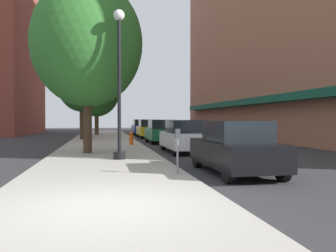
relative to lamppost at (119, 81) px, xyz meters
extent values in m
plane|color=#2D2D30|center=(3.42, 10.37, -3.20)|extent=(90.00, 90.00, 0.00)
cube|color=#A8A399|center=(-0.58, 11.37, -3.14)|extent=(4.80, 50.00, 0.12)
cube|color=#144C38|center=(11.07, 14.37, -0.10)|extent=(0.90, 34.00, 0.50)
cube|color=brown|center=(-11.58, 29.37, 5.16)|extent=(6.00, 18.00, 16.72)
cylinder|color=black|center=(0.00, 0.00, -2.93)|extent=(0.48, 0.48, 0.30)
cylinder|color=black|center=(0.00, 0.00, -0.18)|extent=(0.14, 0.14, 5.20)
sphere|color=silver|center=(0.00, 0.00, 2.60)|extent=(0.44, 0.44, 0.44)
cylinder|color=#E05614|center=(1.08, 7.79, -2.77)|extent=(0.26, 0.26, 0.62)
sphere|color=#E05614|center=(1.08, 7.79, -2.41)|extent=(0.24, 0.24, 0.24)
cylinder|color=#E05614|center=(1.22, 7.79, -2.68)|extent=(0.12, 0.10, 0.10)
cylinder|color=slate|center=(1.47, -4.23, -2.56)|extent=(0.06, 0.06, 1.05)
cube|color=#33383D|center=(1.47, -4.23, -1.90)|extent=(0.14, 0.09, 0.26)
cylinder|color=#422D1E|center=(-2.21, 14.32, -1.63)|extent=(0.40, 0.40, 2.90)
ellipsoid|color=#235B23|center=(-2.21, 14.32, 1.23)|extent=(3.78, 3.78, 4.35)
cylinder|color=#4C3823|center=(-1.24, 22.09, -1.71)|extent=(0.40, 0.40, 2.74)
ellipsoid|color=#235B23|center=(-1.24, 22.09, 1.39)|extent=(4.61, 4.61, 5.31)
cylinder|color=#422D1E|center=(-1.34, 2.86, -1.48)|extent=(0.40, 0.40, 3.20)
ellipsoid|color=#2D6B28|center=(-1.34, 2.86, 2.05)|extent=(5.15, 5.15, 5.92)
cylinder|color=black|center=(2.64, -2.03, -2.88)|extent=(0.22, 0.64, 0.64)
cylinder|color=black|center=(4.20, -2.03, -2.88)|extent=(0.22, 0.64, 0.64)
cylinder|color=black|center=(2.64, -5.23, -2.88)|extent=(0.22, 0.64, 0.64)
cylinder|color=black|center=(4.20, -5.23, -2.88)|extent=(0.22, 0.64, 0.64)
cube|color=black|center=(3.42, -3.63, -2.56)|extent=(1.80, 4.30, 0.76)
cube|color=black|center=(3.42, -3.78, -1.86)|extent=(1.56, 2.20, 0.64)
cylinder|color=black|center=(2.64, 5.13, -2.88)|extent=(0.22, 0.64, 0.64)
cylinder|color=black|center=(4.20, 5.13, -2.88)|extent=(0.22, 0.64, 0.64)
cylinder|color=black|center=(2.64, 1.93, -2.88)|extent=(0.22, 0.64, 0.64)
cylinder|color=black|center=(4.20, 1.93, -2.88)|extent=(0.22, 0.64, 0.64)
cube|color=silver|center=(3.42, 3.53, -2.56)|extent=(1.80, 4.30, 0.76)
cube|color=black|center=(3.42, 3.38, -1.86)|extent=(1.56, 2.20, 0.64)
cylinder|color=black|center=(2.64, 12.49, -2.88)|extent=(0.22, 0.64, 0.64)
cylinder|color=black|center=(4.20, 12.49, -2.88)|extent=(0.22, 0.64, 0.64)
cylinder|color=black|center=(2.64, 9.29, -2.88)|extent=(0.22, 0.64, 0.64)
cylinder|color=black|center=(4.20, 9.29, -2.88)|extent=(0.22, 0.64, 0.64)
cube|color=#196638|center=(3.42, 10.89, -2.56)|extent=(1.80, 4.30, 0.76)
cube|color=black|center=(3.42, 10.74, -1.86)|extent=(1.56, 2.20, 0.64)
cylinder|color=black|center=(2.64, 19.53, -2.88)|extent=(0.22, 0.64, 0.64)
cylinder|color=black|center=(4.20, 19.53, -2.88)|extent=(0.22, 0.64, 0.64)
cylinder|color=black|center=(2.64, 16.33, -2.88)|extent=(0.22, 0.64, 0.64)
cylinder|color=black|center=(4.20, 16.33, -2.88)|extent=(0.22, 0.64, 0.64)
cube|color=gold|center=(3.42, 17.93, -2.56)|extent=(1.80, 4.30, 0.76)
cube|color=black|center=(3.42, 17.78, -1.86)|extent=(1.56, 2.20, 0.64)
cylinder|color=black|center=(2.64, 25.55, -2.88)|extent=(0.22, 0.64, 0.64)
cylinder|color=black|center=(4.20, 25.55, -2.88)|extent=(0.22, 0.64, 0.64)
cylinder|color=black|center=(2.64, 22.35, -2.88)|extent=(0.22, 0.64, 0.64)
cylinder|color=black|center=(4.20, 22.35, -2.88)|extent=(0.22, 0.64, 0.64)
cube|color=#1E389E|center=(3.42, 23.95, -2.56)|extent=(1.80, 4.30, 0.76)
cube|color=black|center=(3.42, 23.80, -1.86)|extent=(1.56, 2.20, 0.64)
camera|label=1|loc=(-0.65, -14.25, -1.48)|focal=38.22mm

